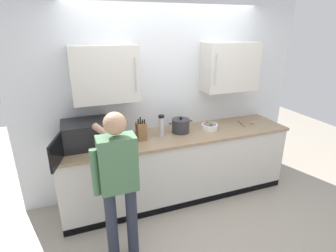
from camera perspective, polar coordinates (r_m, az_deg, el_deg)
ground_plane at (r=3.45m, az=6.12°, el=-19.85°), size 9.16×9.16×0.00m
back_wall_tiled at (r=3.62m, az=0.04°, el=7.16°), size 3.93×0.44×2.58m
counter_unit at (r=3.66m, az=1.95°, el=-8.43°), size 3.06×0.70×0.92m
microwave_oven at (r=3.21m, az=-17.56°, el=-1.75°), size 0.65×0.80×0.30m
wooden_spoon at (r=3.98m, az=16.47°, el=0.53°), size 0.22×0.24×0.02m
knife_block at (r=3.29m, az=-5.75°, el=-1.07°), size 0.11×0.15×0.30m
thermos_flask at (r=3.36m, az=-1.43°, el=0.08°), size 0.08×0.08×0.28m
fruit_bowl at (r=3.66m, az=8.88°, el=-0.05°), size 0.22×0.22×0.10m
stock_pot at (r=3.50m, az=2.73°, el=0.07°), size 0.33×0.24×0.21m
person_figure at (r=2.52m, az=-10.69°, el=-10.72°), size 0.44×0.63×1.56m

